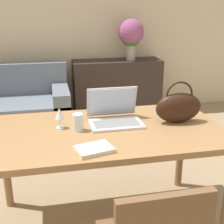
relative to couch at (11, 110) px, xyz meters
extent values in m
cube|color=beige|center=(0.85, 0.63, 1.07)|extent=(10.00, 0.06, 2.70)
cube|color=olive|center=(0.85, -1.99, 0.45)|extent=(1.58, 0.87, 0.04)
cylinder|color=olive|center=(0.12, -1.61, 0.07)|extent=(0.06, 0.06, 0.72)
cylinder|color=olive|center=(1.58, -1.61, 0.07)|extent=(0.06, 0.06, 0.72)
cube|color=slate|center=(0.00, -0.05, -0.07)|extent=(1.45, 0.85, 0.42)
cube|color=slate|center=(0.00, 0.28, 0.34)|extent=(1.45, 0.20, 0.40)
cube|color=slate|center=(0.63, -0.05, 0.00)|extent=(0.20, 0.85, 0.56)
cube|color=#332823|center=(1.45, 0.36, 0.11)|extent=(1.24, 0.40, 0.79)
cube|color=silver|center=(0.93, -1.93, 0.48)|extent=(0.36, 0.23, 0.02)
cube|color=gray|center=(0.93, -1.93, 0.49)|extent=(0.31, 0.15, 0.00)
cube|color=silver|center=(0.93, -1.77, 0.60)|extent=(0.36, 0.07, 0.22)
cube|color=silver|center=(0.93, -1.78, 0.60)|extent=(0.33, 0.06, 0.20)
cylinder|color=silver|center=(0.67, -1.97, 0.53)|extent=(0.07, 0.07, 0.12)
cylinder|color=silver|center=(0.55, -1.90, 0.48)|extent=(0.06, 0.06, 0.01)
cylinder|color=silver|center=(0.55, -1.90, 0.51)|extent=(0.01, 0.01, 0.06)
cone|color=silver|center=(0.55, -1.90, 0.58)|extent=(0.06, 0.06, 0.08)
ellipsoid|color=black|center=(1.37, -1.96, 0.58)|extent=(0.33, 0.12, 0.22)
torus|color=black|center=(1.37, -1.96, 0.67)|extent=(0.20, 0.01, 0.20)
cylinder|color=#9E998E|center=(1.64, 0.33, 0.64)|extent=(0.13, 0.13, 0.25)
sphere|color=#3D6B38|center=(1.64, 0.33, 0.82)|extent=(0.26, 0.26, 0.26)
sphere|color=#994C7F|center=(1.64, 0.33, 0.89)|extent=(0.35, 0.35, 0.35)
cube|color=beige|center=(0.72, -2.29, 0.49)|extent=(0.24, 0.20, 0.02)
camera|label=1|loc=(0.50, -3.88, 1.28)|focal=50.00mm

